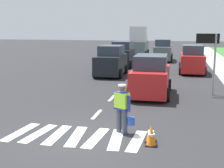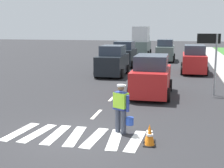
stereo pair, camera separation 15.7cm
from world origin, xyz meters
TOP-DOWN VIEW (x-y plane):
  - ground_plane at (0.00, 21.00)m, footprint 96.00×96.00m
  - crosswalk_stripes at (0.00, 0.08)m, footprint 4.52×1.93m
  - lane_center_line at (0.00, 25.20)m, footprint 0.14×46.40m
  - road_worker at (1.42, 0.73)m, footprint 0.75×0.45m
  - lane_direction_sign at (4.81, 7.49)m, footprint 1.16×0.11m
  - traffic_cone_near at (2.43, 0.12)m, footprint 0.36×0.36m
  - traffic_cone_far at (2.47, -0.19)m, footprint 0.36×0.36m
  - delivery_truck at (-1.55, 28.98)m, footprint 2.16×4.60m
  - car_parked_far at (4.29, 15.53)m, footprint 1.97×4.32m
  - car_oncoming_lead at (-1.57, 12.82)m, footprint 2.06×3.90m
  - car_oncoming_second at (-1.69, 18.08)m, footprint 2.04×3.81m
  - car_outgoing_far at (1.66, 23.51)m, footprint 1.98×4.31m
  - car_outgoing_ahead at (1.84, 6.75)m, footprint 2.06×4.04m

SIDE VIEW (x-z plane):
  - ground_plane at x=0.00m, z-range 0.00..0.00m
  - lane_center_line at x=0.00m, z-range 0.00..0.01m
  - crosswalk_stripes at x=0.00m, z-range 0.00..0.01m
  - traffic_cone_near at x=2.43m, z-range 0.00..0.56m
  - traffic_cone_far at x=2.47m, z-range 0.00..0.60m
  - road_worker at x=1.42m, z-range 0.10..1.77m
  - car_outgoing_ahead at x=1.84m, z-range -0.07..2.05m
  - car_parked_far at x=4.29m, z-range -0.08..2.08m
  - car_oncoming_lead at x=-1.57m, z-range -0.08..2.12m
  - car_outgoing_far at x=1.66m, z-range -0.08..2.17m
  - car_oncoming_second at x=-1.69m, z-range -0.08..2.17m
  - delivery_truck at x=-1.55m, z-range -0.16..3.38m
  - lane_direction_sign at x=4.81m, z-range 0.81..4.01m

